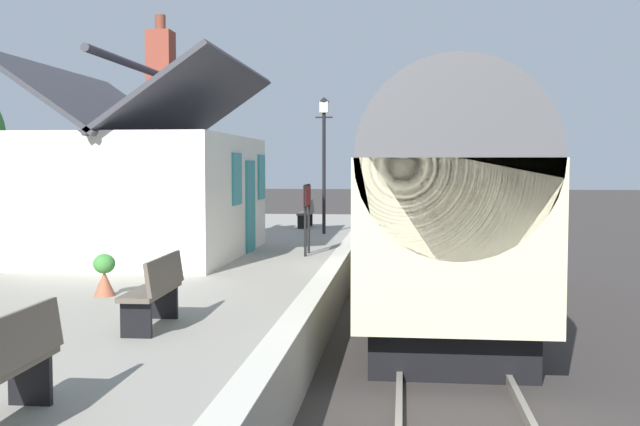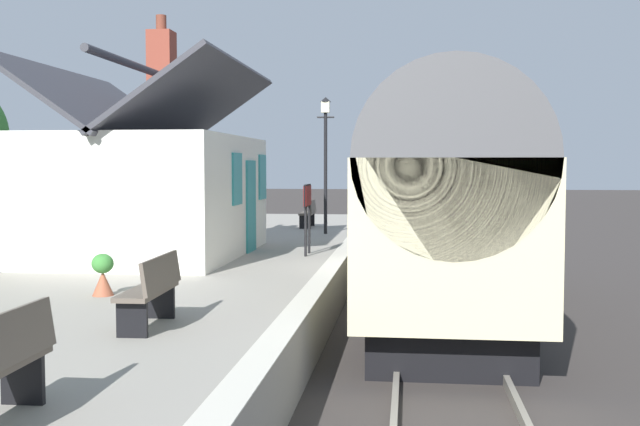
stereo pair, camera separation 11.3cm
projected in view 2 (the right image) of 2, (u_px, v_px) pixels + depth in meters
name	position (u px, v px, depth m)	size (l,w,h in m)	color
ground_plane	(391.00, 313.00, 14.98)	(160.00, 160.00, 0.00)	#383330
platform	(189.00, 286.00, 15.43)	(32.00, 6.18, 0.92)	gray
platform_edge_coping	(332.00, 265.00, 15.06)	(32.00, 0.36, 0.02)	beige
rail_near	(475.00, 311.00, 14.79)	(52.00, 0.08, 0.14)	gray
rail_far	(400.00, 310.00, 14.96)	(52.00, 0.08, 0.14)	gray
train	(438.00, 200.00, 14.89)	(10.90, 2.73, 4.32)	black
station_building	(149.00, 190.00, 16.80)	(6.42, 4.43, 5.45)	white
bench_mid_platform	(152.00, 289.00, 9.28)	(1.41, 0.47, 0.88)	brown
bench_by_lamp	(309.00, 213.00, 24.49)	(1.41, 0.46, 0.88)	brown
planter_under_sign	(230.00, 224.00, 21.26)	(0.40, 0.40, 0.68)	teal
planter_edge_near	(198.00, 220.00, 24.20)	(0.75, 0.32, 0.55)	#9E5138
planter_edge_far	(103.00, 275.00, 11.59)	(0.33, 0.33, 0.64)	#9E5138
lamp_post_platform	(326.00, 139.00, 22.02)	(0.32, 0.50, 3.96)	black
station_sign_board	(307.00, 202.00, 16.85)	(0.96, 0.06, 1.57)	black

